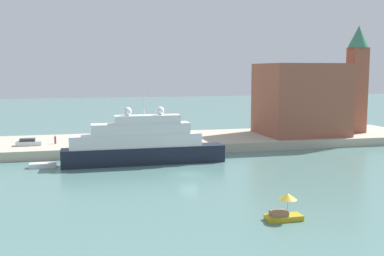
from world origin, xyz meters
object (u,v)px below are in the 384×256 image
small_motorboat (284,210)px  work_barge (43,165)px  parked_car (29,142)px  bell_tower (357,74)px  mooring_bollard (153,143)px  person_figure (55,140)px  large_yacht (142,144)px  harbor_building (300,99)px

small_motorboat → work_barge: (-25.33, 32.81, -0.73)m
parked_car → work_barge: bearing=-75.9°
bell_tower → parked_car: size_ratio=5.17×
bell_tower → mooring_bollard: 47.73m
person_figure → mooring_bollard: 18.14m
work_barge → mooring_bollard: 19.77m
small_motorboat → bell_tower: (38.62, 47.36, 13.07)m
large_yacht → bell_tower: 52.08m
large_yacht → mooring_bollard: bearing=69.0°
harbor_building → parked_car: size_ratio=3.70×
mooring_bollard → large_yacht: bearing=-111.0°
harbor_building → bell_tower: 14.05m
large_yacht → person_figure: 19.93m
large_yacht → person_figure: bearing=134.6°
harbor_building → bell_tower: bell_tower is taller
bell_tower → small_motorboat: bearing=-129.2°
harbor_building → mooring_bollard: (-32.48, -7.59, -6.96)m
parked_car → mooring_bollard: size_ratio=5.27×
parked_car → person_figure: size_ratio=2.83×
work_barge → parked_car: parked_car is taller
small_motorboat → bell_tower: bearing=50.8°
work_barge → small_motorboat: bearing=-52.3°
large_yacht → bell_tower: bearing=17.5°
person_figure → bell_tower: bearing=1.0°
large_yacht → bell_tower: (48.56, 15.30, 10.95)m
parked_car → mooring_bollard: bearing=-14.1°
harbor_building → bell_tower: size_ratio=0.72×
work_barge → person_figure: 13.64m
small_motorboat → bell_tower: bell_tower is taller
bell_tower → mooring_bollard: bell_tower is taller
large_yacht → harbor_building: harbor_building is taller
parked_car → person_figure: 4.65m
large_yacht → mooring_bollard: (3.00, 7.80, -1.13)m
parked_car → small_motorboat: bearing=-57.8°
parked_car → person_figure: person_figure is taller
large_yacht → harbor_building: bearing=23.5°
work_barge → person_figure: person_figure is taller
parked_car → mooring_bollard: parked_car is taller
bell_tower → large_yacht: bearing=-162.5°
mooring_bollard → person_figure: bearing=159.5°
work_barge → large_yacht: bearing=-2.8°
large_yacht → person_figure: large_yacht is taller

